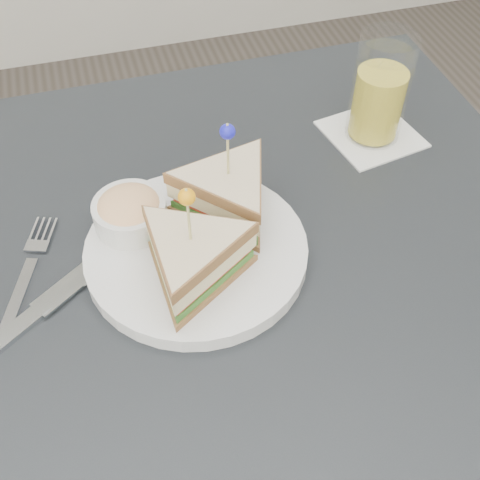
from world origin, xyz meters
TOP-DOWN VIEW (x-y plane):
  - table at (0.00, 0.00)m, footprint 0.80×0.80m
  - plate_meal at (-0.02, 0.05)m, footprint 0.27×0.26m
  - cutlery_fork at (-0.21, 0.07)m, footprint 0.08×0.17m
  - cutlery_knife at (-0.19, 0.02)m, footprint 0.21×0.16m
  - drink_set at (0.24, 0.18)m, footprint 0.13×0.13m

SIDE VIEW (x-z plane):
  - table at x=0.00m, z-range 0.30..1.05m
  - cutlery_fork at x=-0.21m, z-range 0.75..0.75m
  - cutlery_knife at x=-0.19m, z-range 0.75..0.76m
  - plate_meal at x=-0.02m, z-range 0.72..0.86m
  - drink_set at x=0.24m, z-range 0.74..0.88m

